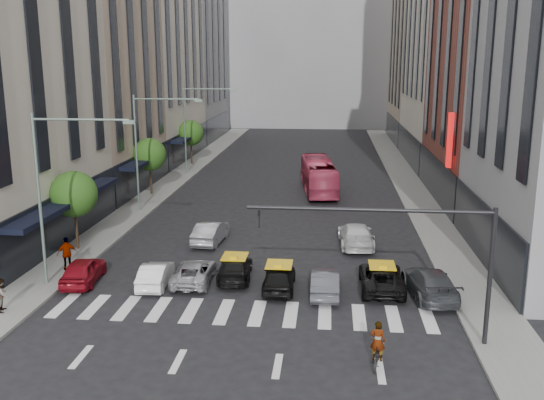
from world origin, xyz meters
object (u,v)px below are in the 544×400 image
(car_red, at_px, (83,270))
(motorcycle, at_px, (377,356))
(car_white_front, at_px, (156,274))
(bus, at_px, (319,176))
(pedestrian_far, at_px, (67,254))
(pedestrian_near, at_px, (3,295))
(streetlamp_near, at_px, (55,177))
(taxi_left, at_px, (235,268))
(taxi_center, at_px, (279,277))
(streetlamp_far, at_px, (194,118))
(streetlamp_mid, at_px, (148,138))

(car_red, height_order, motorcycle, car_red)
(car_white_front, height_order, bus, bus)
(pedestrian_far, bearing_deg, pedestrian_near, 51.07)
(streetlamp_near, height_order, bus, streetlamp_near)
(motorcycle, bearing_deg, car_red, -16.77)
(car_white_front, relative_size, taxi_left, 0.88)
(car_red, xyz_separation_m, pedestrian_far, (-1.54, 1.51, 0.40))
(pedestrian_near, bearing_deg, taxi_left, -73.77)
(taxi_center, bearing_deg, pedestrian_far, -8.08)
(streetlamp_far, distance_m, taxi_left, 31.74)
(streetlamp_far, height_order, pedestrian_far, streetlamp_far)
(car_red, bearing_deg, pedestrian_near, 58.17)
(streetlamp_far, height_order, taxi_center, streetlamp_far)
(car_white_front, bearing_deg, bus, -111.84)
(streetlamp_far, height_order, pedestrian_near, streetlamp_far)
(car_red, bearing_deg, streetlamp_near, 30.67)
(bus, bearing_deg, car_white_front, 65.12)
(streetlamp_mid, xyz_separation_m, taxi_center, (11.43, -15.42, -5.22))
(streetlamp_near, distance_m, streetlamp_far, 32.00)
(streetlamp_near, relative_size, taxi_left, 2.06)
(motorcycle, bearing_deg, car_white_front, -24.33)
(pedestrian_near, bearing_deg, motorcycle, -114.12)
(car_red, height_order, pedestrian_near, pedestrian_near)
(streetlamp_mid, bearing_deg, bus, 34.54)
(streetlamp_near, relative_size, pedestrian_far, 4.72)
(car_red, bearing_deg, car_white_front, 173.88)
(motorcycle, bearing_deg, streetlamp_mid, -45.08)
(car_white_front, height_order, motorcycle, car_white_front)
(car_red, distance_m, car_white_front, 4.00)
(streetlamp_mid, bearing_deg, streetlamp_far, 90.00)
(streetlamp_far, xyz_separation_m, car_red, (0.84, -31.39, -5.20))
(taxi_left, bearing_deg, pedestrian_near, 24.77)
(taxi_center, bearing_deg, streetlamp_far, -70.84)
(streetlamp_far, distance_m, pedestrian_near, 36.06)
(streetlamp_near, relative_size, car_white_front, 2.34)
(motorcycle, relative_size, pedestrian_far, 0.88)
(car_red, distance_m, pedestrian_far, 2.19)
(streetlamp_near, distance_m, streetlamp_mid, 16.00)
(car_white_front, xyz_separation_m, taxi_left, (4.03, 1.42, 0.00))
(car_red, relative_size, motorcycle, 2.45)
(pedestrian_near, bearing_deg, car_red, -39.42)
(car_red, bearing_deg, motorcycle, 147.57)
(bus, bearing_deg, pedestrian_far, 52.63)
(streetlamp_far, bearing_deg, pedestrian_near, -92.09)
(taxi_left, relative_size, pedestrian_near, 2.73)
(car_white_front, xyz_separation_m, bus, (8.11, 24.36, 0.85))
(car_white_front, distance_m, taxi_center, 6.58)
(taxi_center, xyz_separation_m, bus, (1.53, 24.34, 0.80))
(streetlamp_mid, height_order, pedestrian_near, streetlamp_mid)
(streetlamp_near, height_order, motorcycle, streetlamp_near)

